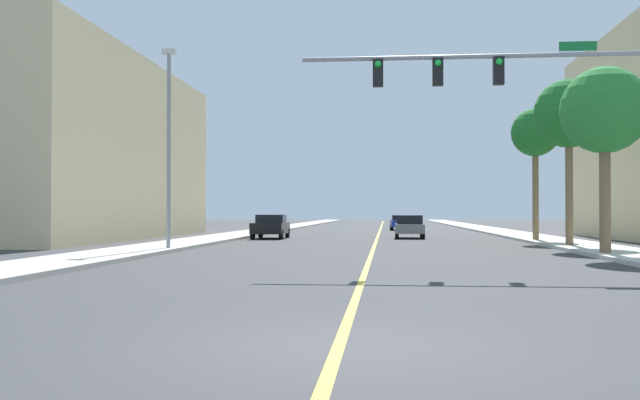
{
  "coord_description": "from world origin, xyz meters",
  "views": [
    {
      "loc": [
        0.59,
        -8.63,
        1.65
      ],
      "look_at": [
        -2.51,
        24.21,
        2.2
      ],
      "focal_mm": 39.71,
      "sensor_mm": 36.0,
      "label": 1
    }
  ],
  "objects_px": {
    "street_lamp": "(169,138)",
    "car_black": "(271,226)",
    "car_blue": "(401,222)",
    "traffic_signal_mast": "(529,96)",
    "palm_far": "(535,134)",
    "palm_near": "(604,112)",
    "palm_mid": "(569,115)",
    "car_gray": "(410,226)"
  },
  "relations": [
    {
      "from": "car_black",
      "to": "palm_mid",
      "type": "bearing_deg",
      "value": 146.21
    },
    {
      "from": "palm_far",
      "to": "car_gray",
      "type": "height_order",
      "value": "palm_far"
    },
    {
      "from": "street_lamp",
      "to": "palm_near",
      "type": "height_order",
      "value": "street_lamp"
    },
    {
      "from": "palm_far",
      "to": "car_black",
      "type": "bearing_deg",
      "value": 166.05
    },
    {
      "from": "traffic_signal_mast",
      "to": "car_black",
      "type": "xyz_separation_m",
      "value": [
        -11.37,
        21.37,
        -4.36
      ]
    },
    {
      "from": "traffic_signal_mast",
      "to": "street_lamp",
      "type": "xyz_separation_m",
      "value": [
        -13.32,
        7.04,
        -0.39
      ]
    },
    {
      "from": "street_lamp",
      "to": "car_black",
      "type": "height_order",
      "value": "street_lamp"
    },
    {
      "from": "palm_near",
      "to": "palm_far",
      "type": "distance_m",
      "value": 12.56
    },
    {
      "from": "palm_near",
      "to": "car_black",
      "type": "relative_size",
      "value": 1.7
    },
    {
      "from": "car_black",
      "to": "car_gray",
      "type": "bearing_deg",
      "value": -172.11
    },
    {
      "from": "car_gray",
      "to": "traffic_signal_mast",
      "type": "bearing_deg",
      "value": -81.79
    },
    {
      "from": "street_lamp",
      "to": "traffic_signal_mast",
      "type": "bearing_deg",
      "value": -27.88
    },
    {
      "from": "palm_near",
      "to": "car_blue",
      "type": "distance_m",
      "value": 37.73
    },
    {
      "from": "traffic_signal_mast",
      "to": "car_black",
      "type": "height_order",
      "value": "traffic_signal_mast"
    },
    {
      "from": "street_lamp",
      "to": "palm_far",
      "type": "height_order",
      "value": "street_lamp"
    },
    {
      "from": "palm_near",
      "to": "palm_far",
      "type": "bearing_deg",
      "value": 89.54
    },
    {
      "from": "street_lamp",
      "to": "car_blue",
      "type": "height_order",
      "value": "street_lamp"
    },
    {
      "from": "palm_far",
      "to": "car_black",
      "type": "relative_size",
      "value": 1.77
    },
    {
      "from": "car_blue",
      "to": "street_lamp",
      "type": "bearing_deg",
      "value": -108.34
    },
    {
      "from": "car_gray",
      "to": "car_black",
      "type": "xyz_separation_m",
      "value": [
        -8.53,
        -1.28,
        0.02
      ]
    },
    {
      "from": "traffic_signal_mast",
      "to": "car_black",
      "type": "relative_size",
      "value": 2.6
    },
    {
      "from": "car_blue",
      "to": "palm_mid",
      "type": "bearing_deg",
      "value": -78.96
    },
    {
      "from": "palm_near",
      "to": "palm_mid",
      "type": "relative_size",
      "value": 0.91
    },
    {
      "from": "car_black",
      "to": "car_blue",
      "type": "bearing_deg",
      "value": -112.77
    },
    {
      "from": "street_lamp",
      "to": "car_black",
      "type": "relative_size",
      "value": 2.06
    },
    {
      "from": "palm_mid",
      "to": "traffic_signal_mast",
      "type": "bearing_deg",
      "value": -109.4
    },
    {
      "from": "palm_mid",
      "to": "car_blue",
      "type": "height_order",
      "value": "palm_mid"
    },
    {
      "from": "traffic_signal_mast",
      "to": "car_black",
      "type": "bearing_deg",
      "value": 118.02
    },
    {
      "from": "palm_far",
      "to": "car_blue",
      "type": "distance_m",
      "value": 25.74
    },
    {
      "from": "car_gray",
      "to": "car_blue",
      "type": "distance_m",
      "value": 19.24
    },
    {
      "from": "street_lamp",
      "to": "palm_far",
      "type": "relative_size",
      "value": 1.17
    },
    {
      "from": "palm_mid",
      "to": "car_blue",
      "type": "xyz_separation_m",
      "value": [
        -7.02,
        30.56,
        -5.34
      ]
    },
    {
      "from": "palm_near",
      "to": "palm_mid",
      "type": "height_order",
      "value": "palm_mid"
    },
    {
      "from": "street_lamp",
      "to": "car_blue",
      "type": "relative_size",
      "value": 2.02
    },
    {
      "from": "car_black",
      "to": "car_blue",
      "type": "distance_m",
      "value": 22.15
    },
    {
      "from": "traffic_signal_mast",
      "to": "palm_near",
      "type": "height_order",
      "value": "palm_near"
    },
    {
      "from": "car_gray",
      "to": "car_black",
      "type": "bearing_deg",
      "value": -170.42
    },
    {
      "from": "traffic_signal_mast",
      "to": "palm_near",
      "type": "bearing_deg",
      "value": 53.87
    },
    {
      "from": "palm_far",
      "to": "car_blue",
      "type": "bearing_deg",
      "value": 105.68
    },
    {
      "from": "traffic_signal_mast",
      "to": "palm_far",
      "type": "bearing_deg",
      "value": 77.85
    },
    {
      "from": "palm_mid",
      "to": "car_gray",
      "type": "height_order",
      "value": "palm_mid"
    },
    {
      "from": "traffic_signal_mast",
      "to": "palm_far",
      "type": "height_order",
      "value": "palm_far"
    }
  ]
}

